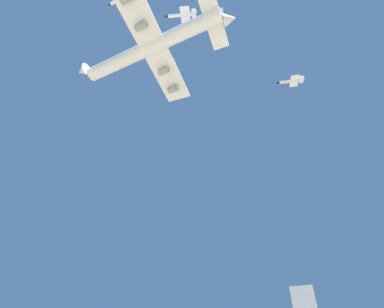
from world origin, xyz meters
name	(u,v)px	position (x,y,z in m)	size (l,w,h in m)	color
carrier_jet	(153,47)	(29.15, 36.95, 110.30)	(78.35, 60.48, 20.21)	white
chase_jet_left_wing	(182,15)	(15.10, 36.76, 126.22)	(15.20, 9.00, 4.00)	silver
chase_jet_trailing	(291,81)	(-24.98, -18.67, 120.62)	(15.31, 8.84, 4.00)	silver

